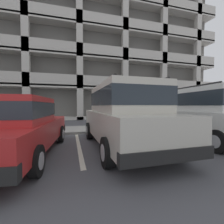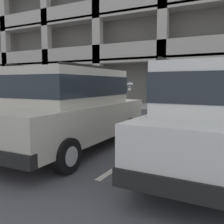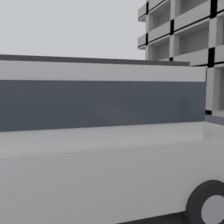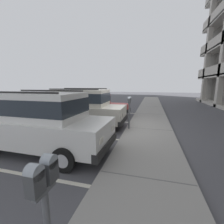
% 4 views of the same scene
% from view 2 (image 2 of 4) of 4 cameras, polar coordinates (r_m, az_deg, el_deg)
% --- Properties ---
extents(ground_plane, '(80.00, 80.00, 0.10)m').
position_cam_2_polar(ground_plane, '(8.28, 1.40, -5.19)').
color(ground_plane, '#4C4C51').
extents(sidewalk, '(40.00, 2.20, 0.12)m').
position_cam_2_polar(sidewalk, '(9.42, 4.91, -3.09)').
color(sidewalk, gray).
rests_on(sidewalk, ground_plane).
extents(parking_stall_lines, '(11.99, 4.80, 0.01)m').
position_cam_2_polar(parking_stall_lines, '(6.45, 7.79, -8.16)').
color(parking_stall_lines, silver).
rests_on(parking_stall_lines, ground_plane).
extents(silver_suv, '(2.06, 4.80, 2.03)m').
position_cam_2_polar(silver_suv, '(6.19, -9.02, 1.41)').
color(silver_suv, beige).
rests_on(silver_suv, ground_plane).
extents(dark_hatchback, '(2.06, 4.80, 2.03)m').
position_cam_2_polar(dark_hatchback, '(5.10, 22.52, -0.08)').
color(dark_hatchback, silver).
rests_on(dark_hatchback, ground_plane).
extents(parking_meter_near, '(0.35, 0.12, 1.54)m').
position_cam_2_polar(parking_meter_near, '(8.36, 3.53, 4.02)').
color(parking_meter_near, '#595B60').
rests_on(parking_meter_near, sidewalk).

